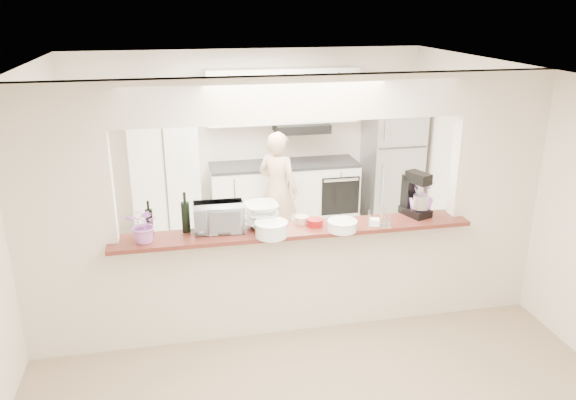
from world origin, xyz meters
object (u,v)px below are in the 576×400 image
object	(u,v)px
refrigerator	(392,164)
stand_mixer	(415,196)
toaster_oven	(219,217)
person	(278,190)

from	to	relation	value
refrigerator	stand_mixer	bearing A→B (deg)	-107.29
refrigerator	stand_mixer	size ratio (longest dim) A/B	3.83
toaster_oven	person	world-z (taller)	person
refrigerator	person	bearing A→B (deg)	-161.17
stand_mixer	person	size ratio (longest dim) A/B	0.29
person	toaster_oven	bearing A→B (deg)	105.66
stand_mixer	person	bearing A→B (deg)	117.29
stand_mixer	person	xyz separation A→B (m)	(-1.01, 1.97, -0.52)
refrigerator	person	world-z (taller)	refrigerator
person	stand_mixer	bearing A→B (deg)	158.13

